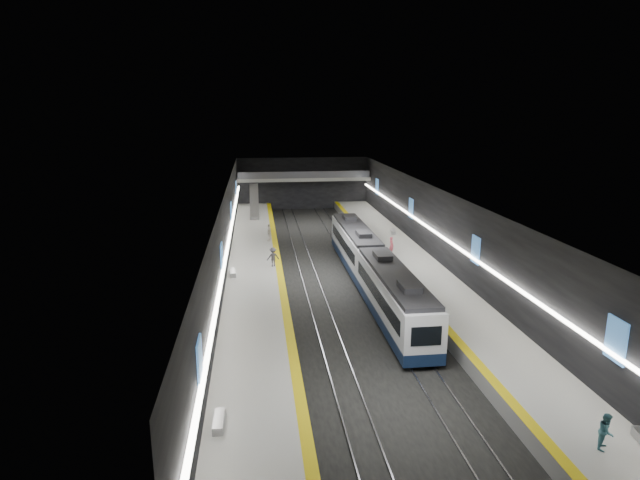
{
  "coord_description": "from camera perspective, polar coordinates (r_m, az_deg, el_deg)",
  "views": [
    {
      "loc": [
        -7.24,
        -47.06,
        15.47
      ],
      "look_at": [
        -0.82,
        5.85,
        2.2
      ],
      "focal_mm": 30.0,
      "sensor_mm": 36.0,
      "label": 1
    }
  ],
  "objects": [
    {
      "name": "passenger_right_b",
      "position": [
        27.5,
        28.22,
        -17.56
      ],
      "size": [
        1.02,
        1.02,
        1.67
      ],
      "primitive_type": "imported",
      "rotation": [
        0.0,
        0.0,
        0.79
      ],
      "color": "teal",
      "rests_on": "platform_right"
    },
    {
      "name": "tile_surface_right",
      "position": [
        51.39,
        10.06,
        -2.58
      ],
      "size": [
        5.0,
        70.0,
        0.02
      ],
      "primitive_type": "cube",
      "color": "#AAABA5",
      "rests_on": "platform_right"
    },
    {
      "name": "passenger_left_b",
      "position": [
        49.97,
        -5.03,
        -1.83
      ],
      "size": [
        1.3,
        0.93,
        1.81
      ],
      "primitive_type": "imported",
      "rotation": [
        0.0,
        0.0,
        3.38
      ],
      "color": "#3F3E45",
      "rests_on": "platform_left"
    },
    {
      "name": "train",
      "position": [
        46.25,
        5.55,
        -2.76
      ],
      "size": [
        2.69,
        30.04,
        3.6
      ],
      "color": "#101F3D",
      "rests_on": "ground"
    },
    {
      "name": "escalator",
      "position": [
        74.13,
        -7.03,
        4.11
      ],
      "size": [
        1.2,
        7.5,
        3.92
      ],
      "primitive_type": "cube",
      "rotation": [
        0.44,
        0.0,
        0.0
      ],
      "color": "#99999E",
      "rests_on": "platform_left"
    },
    {
      "name": "cove_light_right",
      "position": [
        51.39,
        12.65,
        0.51
      ],
      "size": [
        0.25,
        68.6,
        0.12
      ],
      "primitive_type": "cube",
      "color": "white",
      "rests_on": "wall_right"
    },
    {
      "name": "tile_surface_left",
      "position": [
        49.23,
        -6.92,
        -3.21
      ],
      "size": [
        5.0,
        70.0,
        0.02
      ],
      "primitive_type": "cube",
      "color": "#AAABA5",
      "rests_on": "platform_left"
    },
    {
      "name": "passenger_right_a",
      "position": [
        54.36,
        7.63,
        -0.61
      ],
      "size": [
        0.55,
        0.73,
        1.79
      ],
      "primitive_type": "imported",
      "rotation": [
        0.0,
        0.0,
        1.78
      ],
      "color": "#CE4D60",
      "rests_on": "platform_right"
    },
    {
      "name": "platform_right",
      "position": [
        51.53,
        10.04,
        -3.13
      ],
      "size": [
        5.0,
        70.0,
        1.0
      ],
      "primitive_type": "cube",
      "color": "slate",
      "rests_on": "ground"
    },
    {
      "name": "bench_right_far",
      "position": [
        63.6,
        7.82,
        0.9
      ],
      "size": [
        0.8,
        1.82,
        0.43
      ],
      "primitive_type": "cube",
      "rotation": [
        0.0,
        0.0,
        -0.18
      ],
      "color": "#99999E",
      "rests_on": "platform_right"
    },
    {
      "name": "tactile_strip_left",
      "position": [
        49.26,
        -4.36,
        -3.12
      ],
      "size": [
        0.6,
        70.0,
        0.02
      ],
      "primitive_type": "cube",
      "color": "#DBC00B",
      "rests_on": "platform_left"
    },
    {
      "name": "bench_left_near",
      "position": [
        26.73,
        -10.74,
        -18.52
      ],
      "size": [
        0.52,
        1.76,
        0.43
      ],
      "primitive_type": "cube",
      "rotation": [
        0.0,
        0.0,
        -0.02
      ],
      "color": "#99999E",
      "rests_on": "platform_left"
    },
    {
      "name": "cove_light_left",
      "position": [
        48.55,
        -9.73,
        -0.13
      ],
      "size": [
        0.25,
        68.6,
        0.12
      ],
      "primitive_type": "cube",
      "color": "white",
      "rests_on": "wall_left"
    },
    {
      "name": "bench_left_far",
      "position": [
        48.0,
        -9.31,
        -3.48
      ],
      "size": [
        0.67,
        1.82,
        0.43
      ],
      "primitive_type": "cube",
      "rotation": [
        0.0,
        0.0,
        0.1
      ],
      "color": "#99999E",
      "rests_on": "platform_left"
    },
    {
      "name": "passenger_left_a",
      "position": [
        59.73,
        -5.44,
        0.82
      ],
      "size": [
        0.77,
        1.18,
        1.87
      ],
      "primitive_type": "imported",
      "rotation": [
        0.0,
        0.0,
        -1.88
      ],
      "color": "silver",
      "rests_on": "platform_left"
    },
    {
      "name": "wall_left",
      "position": [
        48.51,
        -9.98,
        0.09
      ],
      "size": [
        0.04,
        70.0,
        8.0
      ],
      "primitive_type": "cube",
      "color": "black",
      "rests_on": "ground"
    },
    {
      "name": "ceiling",
      "position": [
        48.19,
        1.82,
        5.06
      ],
      "size": [
        20.0,
        70.0,
        0.04
      ],
      "primitive_type": "cube",
      "rotation": [
        3.14,
        0.0,
        0.0
      ],
      "color": "beige",
      "rests_on": "wall_left"
    },
    {
      "name": "rails",
      "position": [
        50.04,
        1.75,
        -3.96
      ],
      "size": [
        6.52,
        70.0,
        0.12
      ],
      "color": "gray",
      "rests_on": "ground"
    },
    {
      "name": "ground",
      "position": [
        50.06,
        1.75,
        -4.03
      ],
      "size": [
        70.0,
        70.0,
        0.0
      ],
      "primitive_type": "plane",
      "color": "black",
      "rests_on": "ground"
    },
    {
      "name": "tactile_strip_right",
      "position": [
        50.8,
        7.68,
        -2.68
      ],
      "size": [
        0.6,
        70.0,
        0.02
      ],
      "primitive_type": "cube",
      "color": "#DBC00B",
      "rests_on": "platform_right"
    },
    {
      "name": "platform_left",
      "position": [
        49.38,
        -6.9,
        -3.77
      ],
      "size": [
        5.0,
        70.0,
        1.0
      ],
      "primitive_type": "cube",
      "color": "slate",
      "rests_on": "ground"
    },
    {
      "name": "mezzanine_bridge",
      "position": [
        80.99,
        -1.74,
        6.57
      ],
      "size": [
        20.0,
        3.0,
        1.5
      ],
      "color": "gray",
      "rests_on": "wall_left"
    },
    {
      "name": "wall_back",
      "position": [
        83.17,
        -1.87,
        6.05
      ],
      "size": [
        20.0,
        0.04,
        8.0
      ],
      "primitive_type": "cube",
      "color": "black",
      "rests_on": "ground"
    },
    {
      "name": "ad_posters",
      "position": [
        49.82,
        1.61,
        1.26
      ],
      "size": [
        19.94,
        53.5,
        2.2
      ],
      "color": "#3C71B4",
      "rests_on": "wall_left"
    },
    {
      "name": "wall_right",
      "position": [
        51.41,
        12.87,
        0.73
      ],
      "size": [
        0.04,
        70.0,
        8.0
      ],
      "primitive_type": "cube",
      "color": "black",
      "rests_on": "ground"
    }
  ]
}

